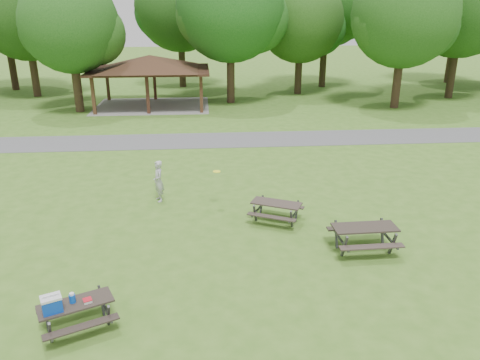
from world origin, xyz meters
TOP-DOWN VIEW (x-y plane):
  - ground at (0.00, 0.00)m, footprint 160.00×160.00m
  - asphalt_path at (0.00, 14.00)m, footprint 120.00×3.20m
  - pavilion at (-4.00, 24.00)m, footprint 8.60×7.01m
  - tree_row_c at (-13.90, 29.03)m, footprint 8.19×7.80m
  - tree_row_d at (-8.92, 22.53)m, footprint 6.93×6.60m
  - tree_row_e at (2.10, 25.03)m, footprint 8.40×8.00m
  - tree_row_f at (8.09, 28.53)m, footprint 7.35×7.00m
  - tree_row_g at (14.09, 22.03)m, footprint 7.77×7.40m
  - tree_row_h at (20.10, 25.53)m, footprint 8.61×8.20m
  - tree_deep_a at (-16.90, 32.53)m, footprint 8.40×8.00m
  - tree_deep_b at (-1.90, 33.03)m, footprint 8.40×8.00m
  - tree_deep_c at (11.10, 32.03)m, footprint 8.82×8.40m
  - tree_deep_d at (24.10, 33.53)m, footprint 8.40×8.00m
  - picnic_table_near at (-3.43, -2.23)m, footprint 2.05×1.89m
  - picnic_table_middle at (2.20, 3.23)m, footprint 2.12×1.96m
  - picnic_table_far at (4.56, 0.95)m, footprint 1.98×1.62m
  - frisbee_in_flight at (0.20, 4.66)m, footprint 0.34×0.34m
  - frisbee_thrower at (-2.01, 5.45)m, footprint 0.56×0.68m

SIDE VIEW (x-z plane):
  - ground at x=0.00m, z-range 0.00..0.00m
  - asphalt_path at x=0.00m, z-range 0.00..0.02m
  - picnic_table_middle at x=2.20m, z-range 0.17..0.91m
  - picnic_table_far at x=4.56m, z-range 0.20..1.04m
  - picnic_table_near at x=-3.43m, z-range 0.08..1.24m
  - frisbee_thrower at x=-2.01m, z-range 0.00..1.61m
  - frisbee_in_flight at x=0.20m, z-range 1.40..1.42m
  - pavilion at x=-4.00m, z-range 1.18..4.94m
  - tree_row_d at x=-8.92m, z-range 1.13..10.41m
  - tree_row_f at x=8.09m, z-range 1.06..10.62m
  - tree_row_g at x=14.09m, z-range 1.20..11.46m
  - tree_row_c at x=-13.90m, z-range 1.20..11.87m
  - tree_row_e at x=2.10m, z-range 1.27..12.29m
  - tree_deep_b at x=-1.90m, z-range 1.32..12.45m
  - tree_row_h at x=20.10m, z-range 1.34..12.71m
  - tree_deep_d at x=24.10m, z-range 1.39..12.66m
  - tree_deep_a at x=-16.90m, z-range 1.44..12.82m
  - tree_deep_c at x=11.10m, z-range 1.49..13.39m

